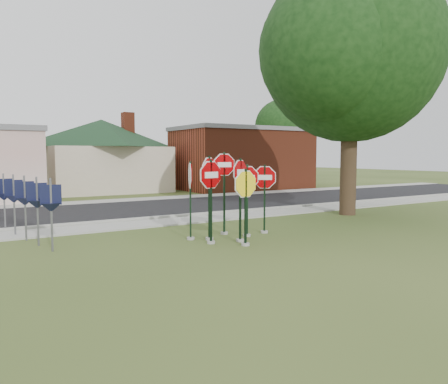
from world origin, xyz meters
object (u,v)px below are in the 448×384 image
stop_sign_left (211,189)px  oak_tree (351,51)px  stop_sign_yellow (246,197)px  stop_sign_center (240,189)px

stop_sign_left → oak_tree: oak_tree is taller
oak_tree → stop_sign_yellow: bearing=-157.6°
stop_sign_center → stop_sign_left: bearing=167.1°
oak_tree → stop_sign_center: bearing=-160.9°
stop_sign_center → stop_sign_left: stop_sign_center is taller
stop_sign_yellow → stop_sign_left: size_ratio=0.90×
stop_sign_left → oak_tree: size_ratio=0.23×
stop_sign_center → stop_sign_left: 0.92m
stop_sign_center → stop_sign_yellow: size_ratio=1.12×
stop_sign_center → oak_tree: bearing=19.1°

